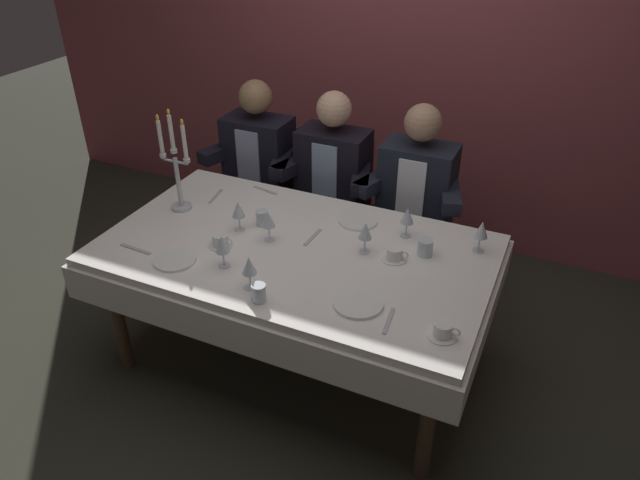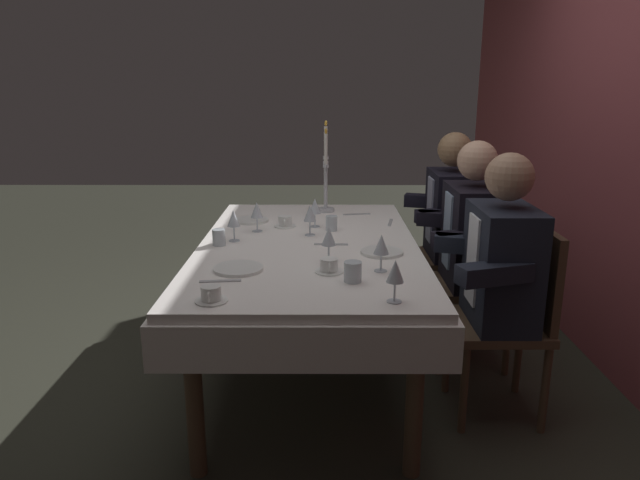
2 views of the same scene
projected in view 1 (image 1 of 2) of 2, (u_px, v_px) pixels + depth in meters
The scene contains 28 objects.
ground_plane at pixel (298, 358), 3.27m from camera, with size 12.00×12.00×0.00m, color #323328.
back_wall at pixel (406, 44), 3.84m from camera, with size 6.00×0.12×2.70m, color #944349.
dining_table at pixel (296, 267), 2.94m from camera, with size 1.94×1.14×0.74m.
candelabra at pixel (177, 170), 3.09m from camera, with size 0.19×0.11×0.57m.
dinner_plate_0 at pixel (175, 260), 2.77m from camera, with size 0.20×0.20×0.01m, color white.
dinner_plate_1 at pixel (358, 303), 2.49m from camera, with size 0.22×0.22×0.01m, color white.
dinner_plate_2 at pixel (358, 221), 3.08m from camera, with size 0.20×0.20×0.01m, color white.
wine_glass_0 at pixel (249, 266), 2.54m from camera, with size 0.07×0.07×0.16m.
wine_glass_1 at pixel (407, 216), 2.91m from camera, with size 0.07×0.07×0.16m.
wine_glass_2 at pixel (365, 232), 2.78m from camera, with size 0.07×0.07×0.16m.
wine_glass_3 at pixel (222, 245), 2.68m from camera, with size 0.07×0.07×0.16m.
wine_glass_4 at pixel (269, 220), 2.87m from camera, with size 0.07×0.07×0.16m.
wine_glass_5 at pixel (481, 231), 2.79m from camera, with size 0.07×0.07×0.16m.
wine_glass_6 at pixel (238, 210), 2.96m from camera, with size 0.07×0.07×0.16m.
water_tumbler_0 at pixel (425, 247), 2.80m from camera, with size 0.07×0.07×0.08m, color silver.
water_tumbler_1 at pixel (259, 293), 2.50m from camera, with size 0.06×0.06×0.08m, color silver.
water_tumbler_2 at pixel (262, 218), 3.04m from camera, with size 0.06×0.06×0.08m, color silver.
coffee_cup_0 at pixel (443, 331), 2.31m from camera, with size 0.13×0.12×0.06m.
coffee_cup_1 at pixel (395, 254), 2.77m from camera, with size 0.13×0.12×0.06m.
coffee_cup_2 at pixel (221, 241), 2.88m from camera, with size 0.13×0.12×0.06m.
fork_0 at pixel (265, 190), 3.39m from camera, with size 0.17×0.02×0.01m, color #B7B7BC.
fork_1 at pixel (389, 321), 2.40m from camera, with size 0.17×0.02×0.01m, color #B7B7BC.
knife_2 at pixel (136, 249), 2.86m from camera, with size 0.19×0.02×0.01m, color #B7B7BC.
fork_3 at pixel (216, 196), 3.33m from camera, with size 0.17×0.02×0.01m, color #B7B7BC.
fork_4 at pixel (313, 237), 2.95m from camera, with size 0.17×0.02×0.01m, color #B7B7BC.
seated_diner_0 at pixel (259, 157), 3.81m from camera, with size 0.63×0.48×1.24m.
seated_diner_1 at pixel (334, 171), 3.63m from camera, with size 0.63×0.48×1.24m.
seated_diner_2 at pixel (417, 187), 3.44m from camera, with size 0.63×0.48×1.24m.
Camera 1 is at (1.12, -2.16, 2.29)m, focal length 32.91 mm.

